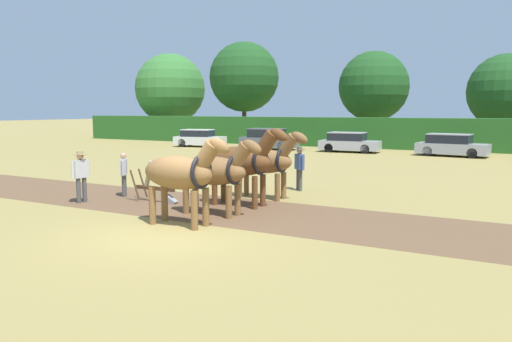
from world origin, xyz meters
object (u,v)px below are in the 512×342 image
(parked_car_center, at_px, (451,145))
(tree_far_left, at_px, (170,89))
(draft_horse_lead_left, at_px, (182,173))
(parked_car_far_left, at_px, (199,138))
(tree_center, at_px, (506,91))
(parked_car_center_left, at_px, (349,143))
(plow, at_px, (159,192))
(farmer_at_plow, at_px, (124,172))
(tree_center_left, at_px, (374,86))
(draft_horse_trail_left, at_px, (242,161))
(draft_horse_lead_right, at_px, (215,171))
(draft_horse_trail_right, at_px, (265,161))
(tree_left, at_px, (244,77))
(farmer_onlooker_left, at_px, (81,173))
(parked_car_left, at_px, (268,139))
(farmer_beside_team, at_px, (299,165))

(parked_car_center, bearing_deg, tree_far_left, 168.48)
(draft_horse_lead_left, relative_size, parked_car_far_left, 0.64)
(tree_center, distance_m, parked_car_center_left, 15.06)
(plow, distance_m, farmer_at_plow, 1.88)
(tree_center_left, relative_size, parked_car_far_left, 1.92)
(tree_center_left, height_order, draft_horse_trail_left, tree_center_left)
(tree_center, height_order, draft_horse_trail_left, tree_center)
(draft_horse_lead_right, relative_size, plow, 1.65)
(tree_center, relative_size, draft_horse_trail_left, 2.54)
(draft_horse_trail_right, distance_m, farmer_at_plow, 4.92)
(tree_left, xyz_separation_m, farmer_at_plow, (12.81, -30.98, -5.36))
(tree_left, relative_size, draft_horse_trail_left, 3.28)
(farmer_onlooker_left, xyz_separation_m, parked_car_center_left, (1.59, 22.90, -0.29))
(tree_far_left, xyz_separation_m, parked_car_left, (17.05, -10.01, -4.50))
(tree_left, height_order, farmer_onlooker_left, tree_left)
(tree_far_left, distance_m, parked_car_left, 20.28)
(tree_center, distance_m, parked_car_far_left, 25.09)
(plow, bearing_deg, tree_far_left, 127.67)
(parked_car_far_left, height_order, parked_car_left, parked_car_left)
(plow, height_order, parked_car_center_left, parked_car_center_left)
(tree_left, bearing_deg, parked_car_center_left, -34.49)
(farmer_at_plow, distance_m, parked_car_far_left, 23.48)
(draft_horse_lead_left, bearing_deg, tree_left, 117.55)
(farmer_beside_team, bearing_deg, tree_left, 76.24)
(tree_center_left, height_order, draft_horse_trail_right, tree_center_left)
(draft_horse_trail_left, xyz_separation_m, parked_car_left, (-9.46, 20.48, -0.65))
(tree_far_left, bearing_deg, parked_car_left, -30.42)
(plow, relative_size, farmer_beside_team, 1.07)
(plow, xyz_separation_m, parked_car_left, (-6.75, 21.22, 0.44))
(tree_far_left, xyz_separation_m, tree_center_left, (22.09, 0.82, -0.19))
(tree_center_left, xyz_separation_m, parked_car_center_left, (1.15, -10.39, -4.38))
(tree_center_left, xyz_separation_m, tree_center, (10.60, 0.71, -0.60))
(plow, distance_m, parked_car_center, 22.62)
(parked_car_left, bearing_deg, parked_car_center_left, 0.40)
(draft_horse_trail_right, relative_size, farmer_beside_team, 1.79)
(farmer_at_plow, distance_m, farmer_beside_team, 6.33)
(tree_far_left, relative_size, farmer_at_plow, 5.92)
(farmer_at_plow, height_order, farmer_onlooker_left, farmer_onlooker_left)
(draft_horse_trail_left, distance_m, farmer_beside_team, 3.67)
(draft_horse_trail_right, height_order, parked_car_far_left, draft_horse_trail_right)
(tree_far_left, bearing_deg, tree_center_left, 2.12)
(farmer_at_plow, height_order, parked_car_center_left, farmer_at_plow)
(parked_car_center_left, bearing_deg, tree_center_left, 93.95)
(farmer_at_plow, distance_m, farmer_onlooker_left, 1.60)
(tree_center, xyz_separation_m, draft_horse_lead_right, (-6.20, -33.54, -3.19))
(tree_far_left, relative_size, draft_horse_trail_right, 3.07)
(tree_center, distance_m, parked_car_left, 19.78)
(draft_horse_lead_left, bearing_deg, farmer_beside_team, 86.81)
(tree_left, distance_m, farmer_onlooker_left, 35.22)
(parked_car_left, distance_m, parked_car_center, 13.03)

